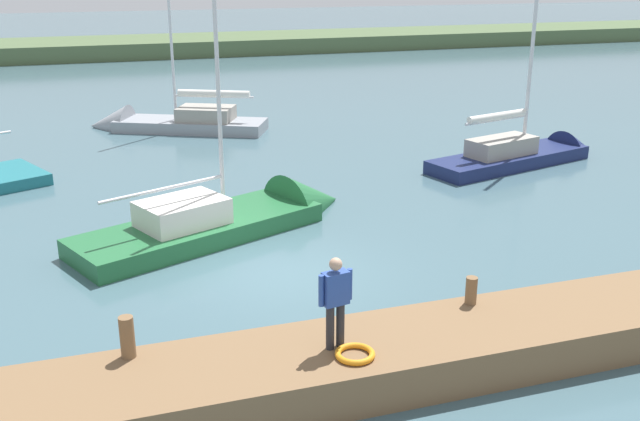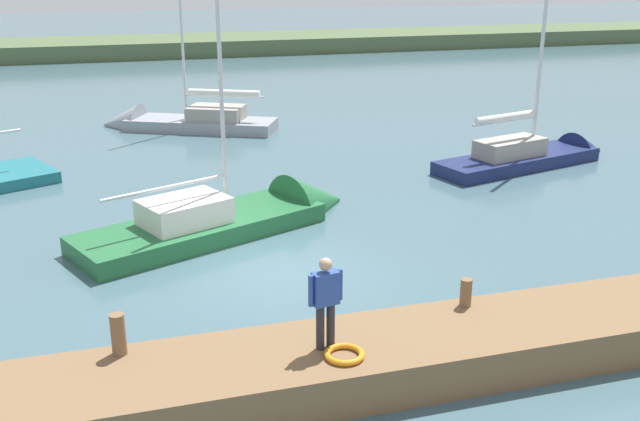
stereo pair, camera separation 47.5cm
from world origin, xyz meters
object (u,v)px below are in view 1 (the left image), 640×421
at_px(life_ring_buoy, 355,354).
at_px(sailboat_mid_channel, 245,221).
at_px(sailboat_near_dock, 165,125).
at_px(person_on_dock, 335,297).
at_px(sailboat_outer_mooring, 528,158).
at_px(mooring_post_far, 127,337).
at_px(mooring_post_near, 471,291).

height_order(life_ring_buoy, sailboat_mid_channel, sailboat_mid_channel).
height_order(sailboat_near_dock, person_on_dock, sailboat_near_dock).
height_order(sailboat_near_dock, sailboat_outer_mooring, sailboat_near_dock).
xyz_separation_m(sailboat_near_dock, sailboat_outer_mooring, (-11.83, 9.39, -0.07)).
height_order(mooring_post_far, person_on_dock, person_on_dock).
height_order(sailboat_outer_mooring, person_on_dock, sailboat_outer_mooring).
bearing_deg(mooring_post_far, life_ring_buoy, 161.77).
height_order(mooring_post_near, person_on_dock, person_on_dock).
bearing_deg(mooring_post_far, sailboat_mid_channel, -115.37).
height_order(mooring_post_far, sailboat_outer_mooring, sailboat_outer_mooring).
relative_size(sailboat_near_dock, sailboat_outer_mooring, 1.11).
bearing_deg(life_ring_buoy, mooring_post_near, -157.34).
bearing_deg(mooring_post_near, mooring_post_far, 0.00).
bearing_deg(life_ring_buoy, sailboat_outer_mooring, -132.97).
bearing_deg(sailboat_near_dock, person_on_dock, 117.40).
relative_size(sailboat_near_dock, sailboat_mid_channel, 1.16).
bearing_deg(mooring_post_near, sailboat_near_dock, -80.84).
xyz_separation_m(life_ring_buoy, sailboat_near_dock, (0.54, -21.52, -0.61)).
xyz_separation_m(sailboat_outer_mooring, sailboat_mid_channel, (11.20, 3.43, -0.00)).
height_order(life_ring_buoy, person_on_dock, person_on_dock).
xyz_separation_m(sailboat_near_dock, sailboat_mid_channel, (-0.63, 12.83, -0.07)).
bearing_deg(sailboat_mid_channel, sailboat_outer_mooring, -6.17).
distance_m(life_ring_buoy, sailboat_mid_channel, 8.72).
xyz_separation_m(life_ring_buoy, person_on_dock, (0.20, -0.39, 0.86)).
distance_m(mooring_post_near, life_ring_buoy, 2.98).
xyz_separation_m(mooring_post_far, person_on_dock, (-3.28, 0.75, 0.56)).
height_order(sailboat_outer_mooring, sailboat_mid_channel, sailboat_outer_mooring).
bearing_deg(person_on_dock, sailboat_near_dock, -10.04).
xyz_separation_m(mooring_post_far, sailboat_outer_mooring, (-14.78, -10.98, -0.98)).
relative_size(life_ring_buoy, sailboat_near_dock, 0.07).
xyz_separation_m(sailboat_mid_channel, person_on_dock, (0.30, 8.30, 1.54)).
relative_size(mooring_post_near, sailboat_outer_mooring, 0.06).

